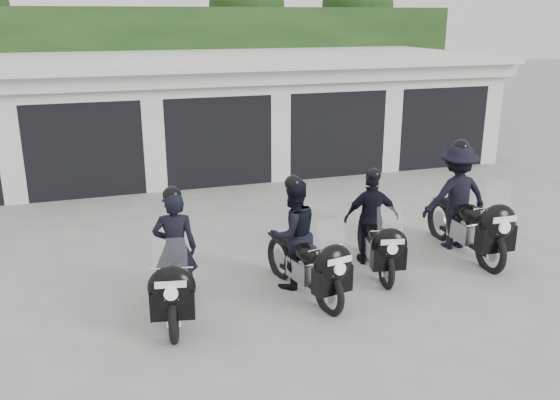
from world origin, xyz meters
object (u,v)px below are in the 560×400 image
object	(u,v)px
police_bike_c	(374,226)
police_bike_d	(462,204)
police_bike_a	(175,265)
police_bike_b	(299,243)

from	to	relation	value
police_bike_c	police_bike_d	bearing A→B (deg)	16.33
police_bike_a	police_bike_c	xyz separation A→B (m)	(3.37, 0.62, -0.01)
police_bike_d	police_bike_c	bearing A→B (deg)	-172.99
police_bike_d	police_bike_b	bearing A→B (deg)	-167.45
police_bike_b	police_bike_c	size ratio (longest dim) A/B	1.07
police_bike_a	police_bike_b	world-z (taller)	police_bike_a
police_bike_a	police_bike_b	distance (m)	1.89
police_bike_b	police_bike_c	bearing A→B (deg)	6.01
police_bike_b	police_bike_d	size ratio (longest dim) A/B	0.89
police_bike_a	police_bike_c	bearing A→B (deg)	21.36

